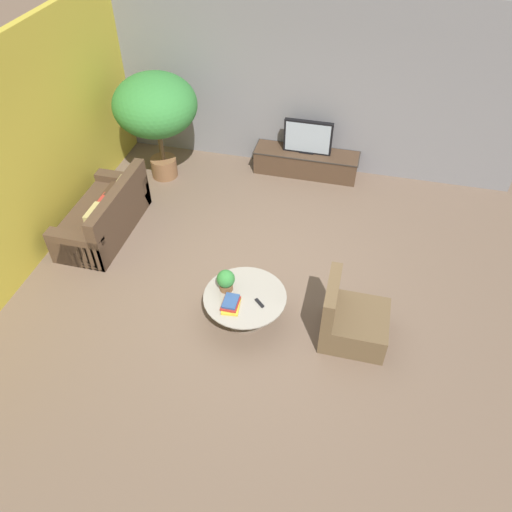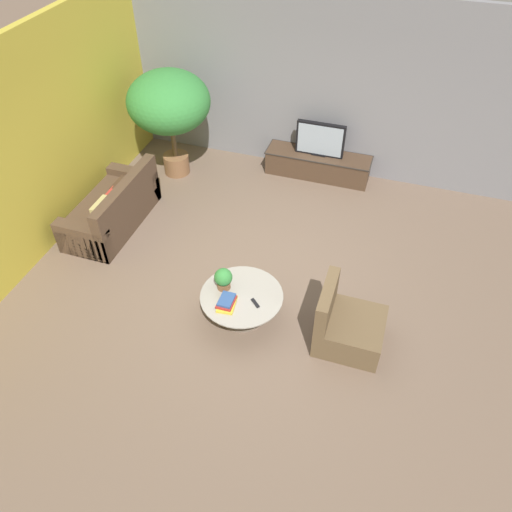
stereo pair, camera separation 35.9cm
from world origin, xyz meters
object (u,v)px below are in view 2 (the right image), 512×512
at_px(media_console, 318,164).
at_px(television, 320,140).
at_px(potted_palm_tall, 169,104).
at_px(armchair_wicker, 346,326).
at_px(coffee_table, 242,301).
at_px(couch_by_wall, 113,210).
at_px(potted_plant_tabletop, 223,278).

bearing_deg(media_console, television, -90.00).
bearing_deg(potted_palm_tall, armchair_wicker, -38.19).
height_order(television, coffee_table, television).
xyz_separation_m(television, armchair_wicker, (1.15, -3.50, -0.45)).
bearing_deg(potted_palm_tall, coffee_table, -51.81).
distance_m(couch_by_wall, potted_palm_tall, 1.98).
height_order(television, potted_palm_tall, potted_palm_tall).
distance_m(potted_palm_tall, potted_plant_tabletop, 3.50).
distance_m(coffee_table, armchair_wicker, 1.35).
xyz_separation_m(media_console, coffee_table, (-0.20, -3.53, 0.05)).
relative_size(couch_by_wall, armchair_wicker, 2.01).
xyz_separation_m(armchair_wicker, potted_palm_tall, (-3.59, 2.82, 1.04)).
xyz_separation_m(couch_by_wall, potted_palm_tall, (0.30, 1.67, 1.02)).
height_order(couch_by_wall, armchair_wicker, armchair_wicker).
height_order(media_console, coffee_table, media_console).
height_order(potted_palm_tall, potted_plant_tabletop, potted_palm_tall).
bearing_deg(television, coffee_table, -93.23).
distance_m(armchair_wicker, potted_palm_tall, 4.68).
height_order(couch_by_wall, potted_plant_tabletop, couch_by_wall).
height_order(media_console, potted_palm_tall, potted_palm_tall).
height_order(armchair_wicker, potted_palm_tall, potted_palm_tall).
bearing_deg(armchair_wicker, couch_by_wall, 73.52).
xyz_separation_m(television, couch_by_wall, (-2.74, -2.35, -0.43)).
bearing_deg(couch_by_wall, potted_palm_tall, 169.86).
bearing_deg(television, couch_by_wall, -139.31).
relative_size(armchair_wicker, potted_plant_tabletop, 2.81).
bearing_deg(media_console, armchair_wicker, -71.79).
relative_size(media_console, television, 2.21).
bearing_deg(armchair_wicker, coffee_table, 90.89).
relative_size(television, coffee_table, 0.79).
height_order(couch_by_wall, potted_palm_tall, potted_palm_tall).
bearing_deg(potted_plant_tabletop, armchair_wicker, -1.39).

